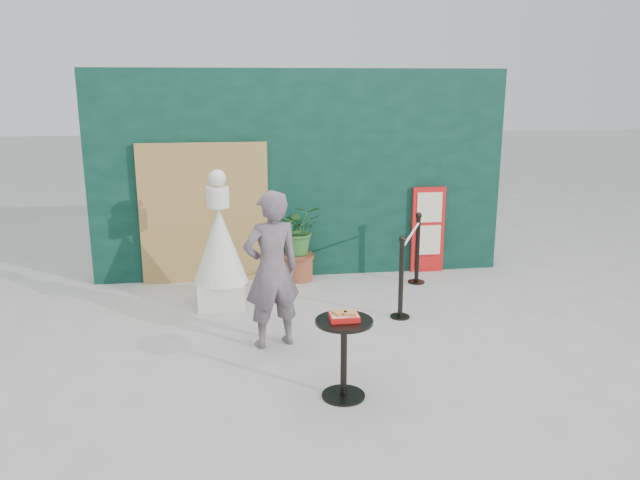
{
  "coord_description": "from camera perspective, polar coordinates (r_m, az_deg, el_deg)",
  "views": [
    {
      "loc": [
        -1.03,
        -5.85,
        2.8
      ],
      "look_at": [
        0.0,
        1.2,
        1.0
      ],
      "focal_mm": 35.0,
      "sensor_mm": 36.0,
      "label": 1
    }
  ],
  "objects": [
    {
      "name": "bamboo_fence",
      "position": [
        8.98,
        -10.51,
        2.38
      ],
      "size": [
        1.8,
        0.08,
        2.0
      ],
      "primitive_type": "cube",
      "color": "tan",
      "rests_on": "ground"
    },
    {
      "name": "food_basket",
      "position": [
        5.59,
        2.24,
        -6.95
      ],
      "size": [
        0.26,
        0.19,
        0.11
      ],
      "color": "red",
      "rests_on": "cafe_table"
    },
    {
      "name": "planter",
      "position": [
        8.97,
        -1.97,
        0.33
      ],
      "size": [
        0.66,
        0.58,
        1.13
      ],
      "color": "brown",
      "rests_on": "ground"
    },
    {
      "name": "menu_board",
      "position": [
        9.52,
        9.84,
        0.92
      ],
      "size": [
        0.5,
        0.07,
        1.3
      ],
      "color": "red",
      "rests_on": "ground"
    },
    {
      "name": "cafe_table",
      "position": [
        5.7,
        2.19,
        -9.67
      ],
      "size": [
        0.52,
        0.52,
        0.75
      ],
      "color": "black",
      "rests_on": "ground"
    },
    {
      "name": "woman",
      "position": [
        6.68,
        -4.44,
        -2.73
      ],
      "size": [
        0.72,
        0.58,
        1.72
      ],
      "primitive_type": "imported",
      "rotation": [
        0.0,
        0.0,
        3.43
      ],
      "color": "slate",
      "rests_on": "ground"
    },
    {
      "name": "ground",
      "position": [
        6.57,
        1.54,
        -11.07
      ],
      "size": [
        60.0,
        60.0,
        0.0
      ],
      "primitive_type": "plane",
      "color": "#ADAAA5",
      "rests_on": "ground"
    },
    {
      "name": "statue",
      "position": [
        8.01,
        -9.12,
        -1.05
      ],
      "size": [
        0.69,
        0.69,
        1.77
      ],
      "color": "silver",
      "rests_on": "ground"
    },
    {
      "name": "stanchion_barrier",
      "position": [
        8.3,
        8.23,
        -2.1
      ],
      "size": [
        0.84,
        1.54,
        1.03
      ],
      "color": "black",
      "rests_on": "ground"
    },
    {
      "name": "back_wall",
      "position": [
        9.15,
        -1.77,
        6.01
      ],
      "size": [
        6.0,
        0.3,
        3.0
      ],
      "primitive_type": "cube",
      "color": "black",
      "rests_on": "ground"
    }
  ]
}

